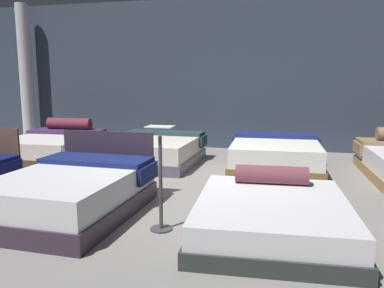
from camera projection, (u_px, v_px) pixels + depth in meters
The scene contains 9 objects.
ground_plane at pixel (195, 190), 5.79m from camera, with size 18.00×18.00×0.02m, color gray.
showroom_back_wall at pixel (231, 74), 9.04m from camera, with size 18.00×0.06×3.50m, color #333D4C.
bed_1 at pixel (72, 192), 4.67m from camera, with size 1.56×2.05×0.90m.
bed_2 at pixel (272, 216), 4.07m from camera, with size 1.70×2.00×0.60m.
bed_4 at pixel (54, 146), 8.13m from camera, with size 1.74×2.10×0.77m.
bed_5 at pixel (155, 151), 7.52m from camera, with size 1.70×1.95×0.56m.
bed_6 at pixel (275, 155), 7.00m from camera, with size 1.67×2.02×0.59m.
price_sign at pixel (161, 190), 4.14m from camera, with size 0.28×0.24×1.14m.
support_pillar at pixel (26, 75), 9.85m from camera, with size 0.31×0.31×3.50m, color silver.
Camera 1 is at (1.27, -5.45, 1.60)m, focal length 36.18 mm.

